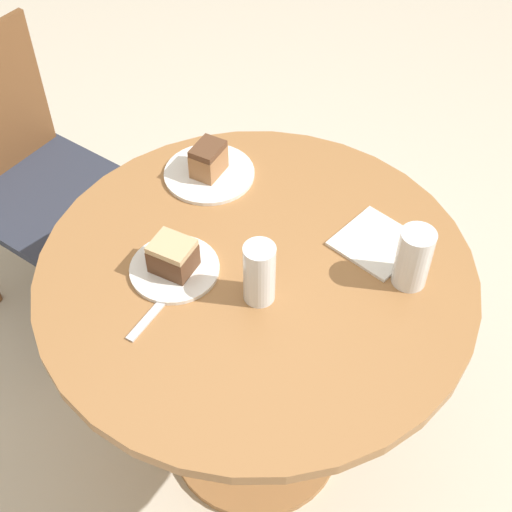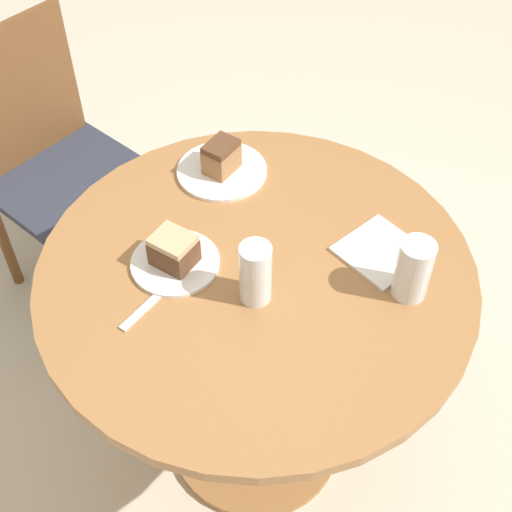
# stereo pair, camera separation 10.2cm
# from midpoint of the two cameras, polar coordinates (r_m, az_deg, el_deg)

# --- Properties ---
(ground_plane) EXTENTS (8.00, 8.00, 0.00)m
(ground_plane) POSITION_cam_midpoint_polar(r_m,az_deg,el_deg) (2.19, -1.37, -14.41)
(ground_plane) COLOR beige
(table) EXTENTS (0.97, 0.97, 0.77)m
(table) POSITION_cam_midpoint_polar(r_m,az_deg,el_deg) (1.70, -1.72, -5.23)
(table) COLOR #9E6B3D
(table) RESTS_ON ground_plane
(chair) EXTENTS (0.47, 0.49, 0.90)m
(chair) POSITION_cam_midpoint_polar(r_m,az_deg,el_deg) (2.32, -18.45, 5.72)
(chair) COLOR brown
(chair) RESTS_ON ground_plane
(plate_near) EXTENTS (0.20, 0.20, 0.01)m
(plate_near) POSITION_cam_midpoint_polar(r_m,az_deg,el_deg) (1.56, -8.39, -1.09)
(plate_near) COLOR white
(plate_near) RESTS_ON table
(plate_far) EXTENTS (0.22, 0.22, 0.01)m
(plate_far) POSITION_cam_midpoint_polar(r_m,az_deg,el_deg) (1.78, -5.41, 6.54)
(plate_far) COLOR white
(plate_far) RESTS_ON table
(cake_slice_near) EXTENTS (0.09, 0.10, 0.07)m
(cake_slice_near) POSITION_cam_midpoint_polar(r_m,az_deg,el_deg) (1.53, -8.56, -0.06)
(cake_slice_near) COLOR brown
(cake_slice_near) RESTS_ON plate_near
(cake_slice_far) EXTENTS (0.09, 0.08, 0.08)m
(cake_slice_far) POSITION_cam_midpoint_polar(r_m,az_deg,el_deg) (1.75, -5.51, 7.64)
(cake_slice_far) COLOR #9E6B42
(cake_slice_far) RESTS_ON plate_far
(glass_lemonade) EXTENTS (0.07, 0.07, 0.14)m
(glass_lemonade) POSITION_cam_midpoint_polar(r_m,az_deg,el_deg) (1.51, 10.58, -0.37)
(glass_lemonade) COLOR silver
(glass_lemonade) RESTS_ON table
(glass_water) EXTENTS (0.07, 0.07, 0.15)m
(glass_water) POSITION_cam_midpoint_polar(r_m,az_deg,el_deg) (1.45, -1.73, -1.66)
(glass_water) COLOR silver
(glass_water) RESTS_ON table
(napkin_stack) EXTENTS (0.18, 0.18, 0.01)m
(napkin_stack) POSITION_cam_midpoint_polar(r_m,az_deg,el_deg) (1.62, 7.84, 1.01)
(napkin_stack) COLOR silver
(napkin_stack) RESTS_ON table
(fork) EXTENTS (0.16, 0.04, 0.00)m
(fork) POSITION_cam_midpoint_polar(r_m,az_deg,el_deg) (1.50, -10.15, -4.53)
(fork) COLOR silver
(fork) RESTS_ON table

